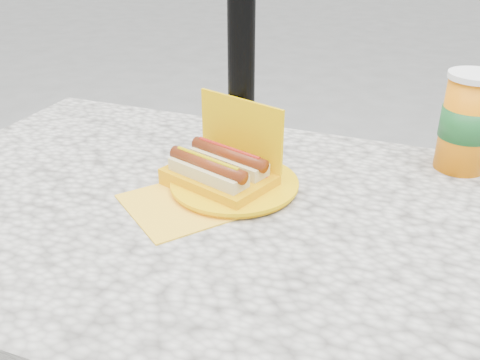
% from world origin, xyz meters
% --- Properties ---
extents(picnic_table, '(1.20, 0.80, 0.75)m').
position_xyz_m(picnic_table, '(0.00, 0.00, 0.64)').
color(picnic_table, beige).
rests_on(picnic_table, ground).
extents(hotdog_box, '(0.22, 0.18, 0.16)m').
position_xyz_m(hotdog_box, '(-0.01, 0.07, 0.79)').
color(hotdog_box, '#F4B900').
rests_on(hotdog_box, picnic_table).
extents(fries_plate, '(0.31, 0.34, 0.05)m').
position_xyz_m(fries_plate, '(0.01, 0.07, 0.76)').
color(fries_plate, yellow).
rests_on(fries_plate, picnic_table).
extents(soda_cup, '(0.10, 0.10, 0.19)m').
position_xyz_m(soda_cup, '(0.40, 0.32, 0.85)').
color(soda_cup, orange).
rests_on(soda_cup, picnic_table).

